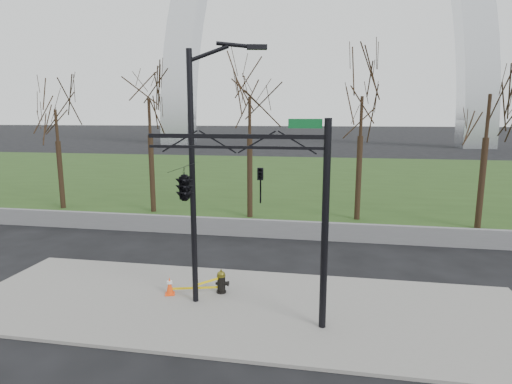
% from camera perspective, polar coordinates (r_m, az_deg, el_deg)
% --- Properties ---
extents(ground, '(500.00, 500.00, 0.00)m').
position_cam_1_polar(ground, '(13.92, -2.13, -15.45)').
color(ground, black).
rests_on(ground, ground).
extents(sidewalk, '(18.00, 6.00, 0.10)m').
position_cam_1_polar(sidewalk, '(13.90, -2.13, -15.26)').
color(sidewalk, gray).
rests_on(sidewalk, ground).
extents(grass_strip, '(120.00, 40.00, 0.06)m').
position_cam_1_polar(grass_strip, '(42.76, 6.45, 2.14)').
color(grass_strip, '#243D16').
rests_on(grass_strip, ground).
extents(guardrail, '(60.00, 0.30, 0.90)m').
position_cam_1_polar(guardrail, '(21.18, 2.48, -5.04)').
color(guardrail, '#59595B').
rests_on(guardrail, ground).
extents(tree_row, '(48.31, 4.00, 7.63)m').
position_cam_1_polar(tree_row, '(24.40, 6.51, 4.98)').
color(tree_row, black).
rests_on(tree_row, ground).
extents(fire_hydrant, '(0.50, 0.33, 0.82)m').
position_cam_1_polar(fire_hydrant, '(14.63, -4.70, -12.11)').
color(fire_hydrant, black).
rests_on(fire_hydrant, sidewalk).
extents(traffic_cone, '(0.41, 0.41, 0.62)m').
position_cam_1_polar(traffic_cone, '(14.77, -11.66, -12.38)').
color(traffic_cone, '#FD430D').
rests_on(traffic_cone, sidewalk).
extents(street_light, '(2.36, 0.71, 8.21)m').
position_cam_1_polar(street_light, '(13.02, -7.71, 4.24)').
color(street_light, black).
rests_on(street_light, ground).
extents(traffic_signal_mast, '(5.10, 2.49, 6.00)m').
position_cam_1_polar(traffic_signal_mast, '(11.90, -6.25, 1.05)').
color(traffic_signal_mast, black).
rests_on(traffic_signal_mast, ground).
extents(caution_tape, '(1.68, 0.79, 0.42)m').
position_cam_1_polar(caution_tape, '(14.57, -7.57, -12.50)').
color(caution_tape, yellow).
rests_on(caution_tape, ground).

